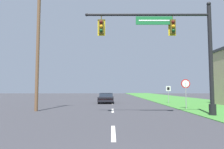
{
  "coord_description": "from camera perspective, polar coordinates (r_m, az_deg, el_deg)",
  "views": [
    {
      "loc": [
        -0.05,
        -1.91,
        1.69
      ],
      "look_at": [
        0.0,
        27.7,
        3.88
      ],
      "focal_mm": 32.0,
      "sensor_mm": 36.0,
      "label": 1
    }
  ],
  "objects": [
    {
      "name": "signal_mast",
      "position": [
        13.92,
        18.55,
        7.71
      ],
      "size": [
        8.46,
        0.47,
        7.46
      ],
      "color": "black",
      "rests_on": "grass_verge_right"
    },
    {
      "name": "route_sign_post",
      "position": [
        25.15,
        15.7,
        -4.44
      ],
      "size": [
        0.55,
        0.06,
        2.03
      ],
      "color": "gray",
      "rests_on": "grass_verge_right"
    },
    {
      "name": "utility_pole_near",
      "position": [
        17.05,
        -20.5,
        8.67
      ],
      "size": [
        1.8,
        0.26,
        10.51
      ],
      "color": "brown",
      "rests_on": "ground"
    },
    {
      "name": "grass_verge_right",
      "position": [
        33.65,
        18.31,
        -6.86
      ],
      "size": [
        10.0,
        110.0,
        0.04
      ],
      "color": "#38752D",
      "rests_on": "ground"
    },
    {
      "name": "stop_sign",
      "position": [
        18.14,
        20.21,
        -3.42
      ],
      "size": [
        0.76,
        0.07,
        2.5
      ],
      "color": "gray",
      "rests_on": "grass_verge_right"
    },
    {
      "name": "car_ahead",
      "position": [
        25.03,
        -1.76,
        -6.71
      ],
      "size": [
        1.88,
        4.6,
        1.19
      ],
      "color": "black",
      "rests_on": "ground"
    },
    {
      "name": "road_center_line",
      "position": [
        23.97,
        0.02,
        -8.26
      ],
      "size": [
        0.16,
        34.8,
        0.01
      ],
      "color": "silver",
      "rests_on": "ground"
    }
  ]
}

